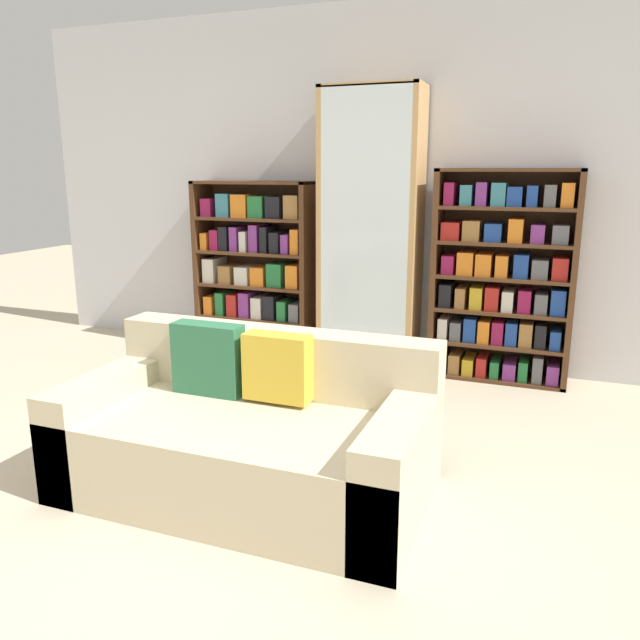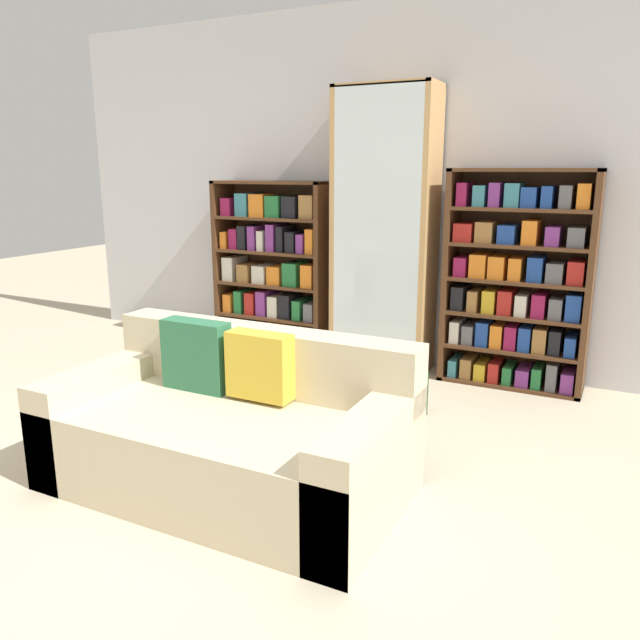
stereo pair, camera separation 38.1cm
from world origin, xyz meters
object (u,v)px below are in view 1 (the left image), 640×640
(display_cabinet, at_px, (371,231))
(bookshelf_right, at_px, (502,281))
(couch, at_px, (249,436))
(wine_bottle, at_px, (420,388))
(bookshelf_left, at_px, (256,272))

(display_cabinet, relative_size, bookshelf_right, 1.38)
(bookshelf_right, bearing_deg, display_cabinet, -179.06)
(couch, distance_m, bookshelf_right, 2.35)
(display_cabinet, height_order, wine_bottle, display_cabinet)
(couch, distance_m, wine_bottle, 1.40)
(couch, bearing_deg, bookshelf_left, 115.59)
(couch, distance_m, bookshelf_left, 2.37)
(bookshelf_left, relative_size, wine_bottle, 3.96)
(bookshelf_right, bearing_deg, bookshelf_left, -179.99)
(couch, height_order, bookshelf_left, bookshelf_left)
(display_cabinet, bearing_deg, bookshelf_left, 179.09)
(couch, xyz_separation_m, bookshelf_left, (-1.01, 2.11, 0.41))
(display_cabinet, xyz_separation_m, wine_bottle, (0.58, -0.81, -0.90))
(bookshelf_left, relative_size, display_cabinet, 0.68)
(wine_bottle, bearing_deg, display_cabinet, 125.67)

